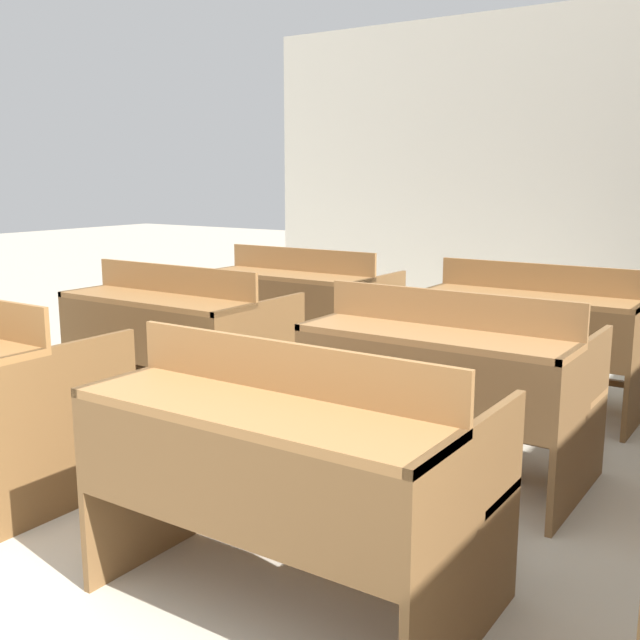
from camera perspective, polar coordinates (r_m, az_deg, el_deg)
name	(u,v)px	position (r m, az deg, el deg)	size (l,w,h in m)	color
wall_back	(611,170)	(7.07, 21.28, 10.62)	(6.98, 0.06, 2.86)	beige
bench_front_center	(289,466)	(2.43, -2.34, -11.04)	(1.22, 0.78, 0.87)	brown
bench_second_left	(177,334)	(4.44, -10.85, -1.05)	(1.22, 0.78, 0.87)	brown
bench_second_center	(447,378)	(3.47, 9.69, -4.39)	(1.22, 0.78, 0.87)	brown
bench_third_left	(302,304)	(5.37, -1.41, 1.19)	(1.22, 0.78, 0.87)	brown
bench_third_center	(536,331)	(4.62, 16.16, -0.83)	(1.22, 0.78, 0.87)	brown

